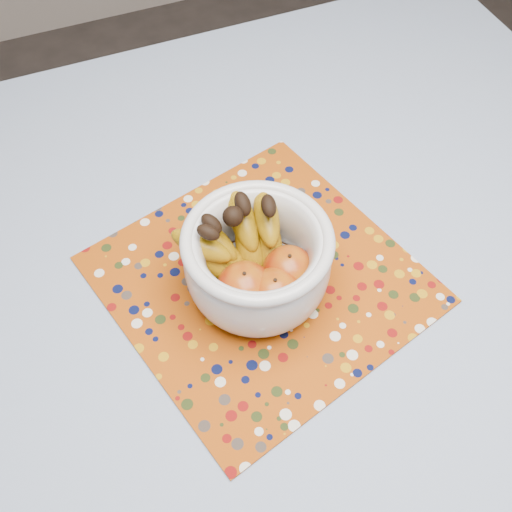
# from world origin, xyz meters

# --- Properties ---
(table) EXTENTS (1.20, 1.20, 0.75)m
(table) POSITION_xyz_m (0.00, 0.00, 0.67)
(table) COLOR brown
(table) RESTS_ON ground
(tablecloth) EXTENTS (1.32, 1.32, 0.01)m
(tablecloth) POSITION_xyz_m (0.00, 0.00, 0.76)
(tablecloth) COLOR slate
(tablecloth) RESTS_ON table
(placemat) EXTENTS (0.51, 0.51, 0.00)m
(placemat) POSITION_xyz_m (-0.06, 0.05, 0.76)
(placemat) COLOR #923B07
(placemat) RESTS_ON tablecloth
(fruit_bowl) EXTENTS (0.23, 0.21, 0.15)m
(fruit_bowl) POSITION_xyz_m (-0.08, 0.05, 0.83)
(fruit_bowl) COLOR silver
(fruit_bowl) RESTS_ON placemat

